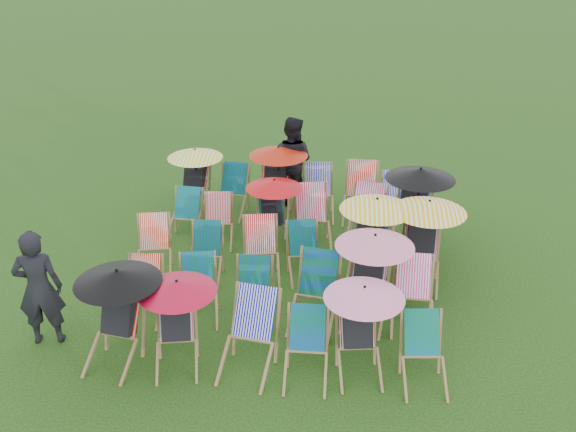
# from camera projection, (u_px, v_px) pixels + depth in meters

# --- Properties ---
(ground) EXTENTS (100.00, 100.00, 0.00)m
(ground) POSITION_uv_depth(u_px,v_px,m) (285.00, 279.00, 10.21)
(ground) COLOR black
(ground) RESTS_ON ground
(deckchair_0) EXTENTS (1.10, 1.17, 1.30)m
(deckchair_0) POSITION_uv_depth(u_px,v_px,m) (115.00, 315.00, 8.13)
(deckchair_0) COLOR olive
(deckchair_0) RESTS_ON ground
(deckchair_1) EXTENTS (1.00, 1.08, 1.19)m
(deckchair_1) POSITION_uv_depth(u_px,v_px,m) (176.00, 323.00, 8.09)
(deckchair_1) COLOR olive
(deckchair_1) RESTS_ON ground
(deckchair_2) EXTENTS (0.82, 1.02, 0.99)m
(deckchair_2) POSITION_uv_depth(u_px,v_px,m) (249.00, 337.00, 8.05)
(deckchair_2) COLOR olive
(deckchair_2) RESTS_ON ground
(deckchair_3) EXTENTS (0.57, 0.79, 0.85)m
(deckchair_3) POSITION_uv_depth(u_px,v_px,m) (306.00, 350.00, 7.93)
(deckchair_3) COLOR olive
(deckchair_3) RESTS_ON ground
(deckchair_4) EXTENTS (1.01, 1.08, 1.20)m
(deckchair_4) POSITION_uv_depth(u_px,v_px,m) (360.00, 330.00, 7.95)
(deckchair_4) COLOR olive
(deckchair_4) RESTS_ON ground
(deckchair_5) EXTENTS (0.62, 0.82, 0.84)m
(deckchair_5) POSITION_uv_depth(u_px,v_px,m) (424.00, 355.00, 7.85)
(deckchair_5) COLOR olive
(deckchair_5) RESTS_ON ground
(deckchair_6) EXTENTS (0.58, 0.79, 0.83)m
(deckchair_6) POSITION_uv_depth(u_px,v_px,m) (142.00, 291.00, 9.13)
(deckchair_6) COLOR olive
(deckchair_6) RESTS_ON ground
(deckchair_7) EXTENTS (0.69, 0.87, 0.86)m
(deckchair_7) POSITION_uv_depth(u_px,v_px,m) (198.00, 291.00, 9.11)
(deckchair_7) COLOR olive
(deckchair_7) RESTS_ON ground
(deckchair_8) EXTENTS (0.58, 0.80, 0.86)m
(deckchair_8) POSITION_uv_depth(u_px,v_px,m) (253.00, 295.00, 9.03)
(deckchair_8) COLOR olive
(deckchair_8) RESTS_ON ground
(deckchair_9) EXTENTS (0.80, 1.00, 0.98)m
(deckchair_9) POSITION_uv_depth(u_px,v_px,m) (314.00, 294.00, 8.94)
(deckchair_9) COLOR olive
(deckchair_9) RESTS_ON ground
(deckchair_10) EXTENTS (1.10, 1.18, 1.31)m
(deckchair_10) POSITION_uv_depth(u_px,v_px,m) (368.00, 277.00, 8.95)
(deckchair_10) COLOR olive
(deckchair_10) RESTS_ON ground
(deckchair_11) EXTENTS (0.67, 0.89, 0.92)m
(deckchair_11) POSITION_uv_depth(u_px,v_px,m) (413.00, 296.00, 8.94)
(deckchair_11) COLOR olive
(deckchair_11) RESTS_ON ground
(deckchair_12) EXTENTS (0.70, 0.88, 0.86)m
(deckchair_12) POSITION_uv_depth(u_px,v_px,m) (154.00, 247.00, 10.28)
(deckchair_12) COLOR olive
(deckchair_12) RESTS_ON ground
(deckchair_13) EXTENTS (0.56, 0.77, 0.83)m
(deckchair_13) POSITION_uv_depth(u_px,v_px,m) (205.00, 254.00, 10.11)
(deckchair_13) COLOR olive
(deckchair_13) RESTS_ON ground
(deckchair_14) EXTENTS (0.71, 0.91, 0.91)m
(deckchair_14) POSITION_uv_depth(u_px,v_px,m) (261.00, 251.00, 10.11)
(deckchair_14) COLOR olive
(deckchair_14) RESTS_ON ground
(deckchair_15) EXTENTS (0.70, 0.86, 0.84)m
(deckchair_15) POSITION_uv_depth(u_px,v_px,m) (305.00, 253.00, 10.11)
(deckchair_15) COLOR olive
(deckchair_15) RESTS_ON ground
(deckchair_16) EXTENTS (1.14, 1.21, 1.35)m
(deckchair_16) POSITION_uv_depth(u_px,v_px,m) (371.00, 239.00, 9.92)
(deckchair_16) COLOR olive
(deckchair_16) RESTS_ON ground
(deckchair_17) EXTENTS (1.14, 1.21, 1.36)m
(deckchair_17) POSITION_uv_depth(u_px,v_px,m) (423.00, 241.00, 9.84)
(deckchair_17) COLOR olive
(deckchair_17) RESTS_ON ground
(deckchair_18) EXTENTS (0.64, 0.83, 0.84)m
(deckchair_18) POSITION_uv_depth(u_px,v_px,m) (184.00, 217.00, 11.27)
(deckchair_18) COLOR olive
(deckchair_18) RESTS_ON ground
(deckchair_19) EXTENTS (0.60, 0.79, 0.82)m
(deckchair_19) POSITION_uv_depth(u_px,v_px,m) (218.00, 221.00, 11.14)
(deckchair_19) COLOR olive
(deckchair_19) RESTS_ON ground
(deckchair_20) EXTENTS (0.98, 1.06, 1.16)m
(deckchair_20) POSITION_uv_depth(u_px,v_px,m) (273.00, 211.00, 11.04)
(deckchair_20) COLOR olive
(deckchair_20) RESTS_ON ground
(deckchair_21) EXTENTS (0.79, 1.00, 0.99)m
(deckchair_21) POSITION_uv_depth(u_px,v_px,m) (313.00, 219.00, 11.04)
(deckchair_21) COLOR olive
(deckchair_21) RESTS_ON ground
(deckchair_22) EXTENTS (0.81, 1.02, 1.00)m
(deckchair_22) POSITION_uv_depth(u_px,v_px,m) (366.00, 219.00, 11.03)
(deckchair_22) COLOR olive
(deckchair_22) RESTS_ON ground
(deckchair_23) EXTENTS (1.18, 1.26, 1.40)m
(deckchair_23) POSITION_uv_depth(u_px,v_px,m) (414.00, 207.00, 10.90)
(deckchair_23) COLOR olive
(deckchair_23) RESTS_ON ground
(deckchair_24) EXTENTS (1.04, 1.11, 1.24)m
(deckchair_24) POSITION_uv_depth(u_px,v_px,m) (193.00, 180.00, 12.17)
(deckchair_24) COLOR olive
(deckchair_24) RESTS_ON ground
(deckchair_25) EXTENTS (0.71, 0.90, 0.90)m
(deckchair_25) POSITION_uv_depth(u_px,v_px,m) (231.00, 192.00, 12.18)
(deckchair_25) COLOR olive
(deckchair_25) RESTS_ON ground
(deckchair_26) EXTENTS (1.10, 1.14, 1.31)m
(deckchair_26) POSITION_uv_depth(u_px,v_px,m) (276.00, 180.00, 12.08)
(deckchair_26) COLOR olive
(deckchair_26) RESTS_ON ground
(deckchair_27) EXTENTS (0.68, 0.91, 0.94)m
(deckchair_27) POSITION_uv_depth(u_px,v_px,m) (318.00, 193.00, 12.09)
(deckchair_27) COLOR olive
(deckchair_27) RESTS_ON ground
(deckchair_28) EXTENTS (0.72, 0.97, 1.00)m
(deckchair_28) POSITION_uv_depth(u_px,v_px,m) (361.00, 193.00, 11.99)
(deckchair_28) COLOR olive
(deckchair_28) RESTS_ON ground
(deckchair_29) EXTENTS (0.55, 0.77, 0.83)m
(deckchair_29) POSITION_uv_depth(u_px,v_px,m) (395.00, 198.00, 12.00)
(deckchair_29) COLOR olive
(deckchair_29) RESTS_ON ground
(person_left) EXTENTS (0.68, 0.52, 1.68)m
(person_left) POSITION_uv_depth(u_px,v_px,m) (39.00, 288.00, 8.42)
(person_left) COLOR black
(person_left) RESTS_ON ground
(person_rear) EXTENTS (1.03, 0.91, 1.78)m
(person_rear) POSITION_uv_depth(u_px,v_px,m) (292.00, 161.00, 12.40)
(person_rear) COLOR black
(person_rear) RESTS_ON ground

